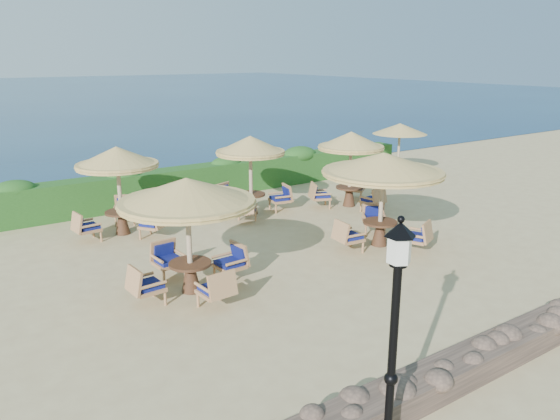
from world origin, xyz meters
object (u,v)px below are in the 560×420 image
(cafe_set_1, at_px, (383,176))
(cafe_set_2, at_px, (118,175))
(lamp_post, at_px, (392,354))
(cafe_set_3, at_px, (251,162))
(extra_parasol, at_px, (400,129))
(cafe_set_0, at_px, (188,212))
(cafe_set_4, at_px, (351,157))

(cafe_set_1, height_order, cafe_set_2, same)
(lamp_post, bearing_deg, cafe_set_3, 67.41)
(extra_parasol, bearing_deg, cafe_set_0, -155.56)
(lamp_post, height_order, extra_parasol, lamp_post)
(cafe_set_4, bearing_deg, cafe_set_3, 162.09)
(lamp_post, distance_m, extra_parasol, 17.41)
(extra_parasol, height_order, cafe_set_3, cafe_set_3)
(extra_parasol, relative_size, cafe_set_1, 0.71)
(lamp_post, bearing_deg, cafe_set_2, 88.78)
(extra_parasol, height_order, cafe_set_2, cafe_set_2)
(cafe_set_1, distance_m, cafe_set_2, 7.62)
(extra_parasol, bearing_deg, cafe_set_4, -155.20)
(lamp_post, relative_size, cafe_set_2, 1.20)
(cafe_set_1, bearing_deg, cafe_set_2, 138.09)
(lamp_post, xyz_separation_m, extra_parasol, (12.60, 12.00, 0.62))
(extra_parasol, height_order, cafe_set_0, cafe_set_0)
(lamp_post, height_order, cafe_set_0, lamp_post)
(cafe_set_0, height_order, cafe_set_3, same)
(cafe_set_1, bearing_deg, lamp_post, -133.56)
(cafe_set_3, bearing_deg, cafe_set_0, -133.71)
(cafe_set_0, xyz_separation_m, cafe_set_4, (7.82, 3.52, -0.10))
(cafe_set_1, xyz_separation_m, cafe_set_2, (-5.67, 5.09, -0.21))
(lamp_post, bearing_deg, cafe_set_1, 46.44)
(lamp_post, height_order, cafe_set_3, lamp_post)
(cafe_set_0, xyz_separation_m, cafe_set_3, (4.42, 4.62, -0.11))
(cafe_set_3, distance_m, cafe_set_4, 3.58)
(cafe_set_1, bearing_deg, cafe_set_3, 105.83)
(lamp_post, relative_size, cafe_set_0, 1.09)
(cafe_set_2, distance_m, cafe_set_4, 7.86)
(lamp_post, height_order, cafe_set_2, lamp_post)
(cafe_set_0, bearing_deg, extra_parasol, 24.44)
(cafe_set_0, xyz_separation_m, cafe_set_1, (5.76, -0.13, 0.14))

